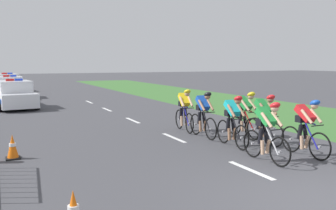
# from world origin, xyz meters

# --- Properties ---
(ground_plane) EXTENTS (160.00, 160.00, 0.00)m
(ground_plane) POSITION_xyz_m (0.00, 0.00, 0.00)
(ground_plane) COLOR #424247
(grass_verge) EXTENTS (7.00, 60.00, 0.01)m
(grass_verge) POSITION_xyz_m (7.71, 14.00, 0.00)
(grass_verge) COLOR #3D7033
(grass_verge) RESTS_ON ground
(lane_markings_centre) EXTENTS (0.14, 21.60, 0.01)m
(lane_markings_centre) POSITION_xyz_m (0.00, 8.15, 0.00)
(lane_markings_centre) COLOR white
(lane_markings_centre) RESTS_ON ground
(cyclist_lead) EXTENTS (0.42, 1.72, 1.56)m
(cyclist_lead) POSITION_xyz_m (0.79, 2.56, 0.79)
(cyclist_lead) COLOR black
(cyclist_lead) RESTS_ON ground
(cyclist_second) EXTENTS (0.42, 1.72, 1.56)m
(cyclist_second) POSITION_xyz_m (2.09, 2.56, 0.79)
(cyclist_second) COLOR black
(cyclist_second) RESTS_ON ground
(cyclist_third) EXTENTS (0.43, 1.72, 1.56)m
(cyclist_third) POSITION_xyz_m (1.00, 4.29, 0.79)
(cyclist_third) COLOR black
(cyclist_third) RESTS_ON ground
(cyclist_fourth) EXTENTS (0.42, 1.72, 1.56)m
(cyclist_fourth) POSITION_xyz_m (2.07, 4.20, 0.79)
(cyclist_fourth) COLOR black
(cyclist_fourth) RESTS_ON ground
(cyclist_fifth) EXTENTS (0.42, 1.72, 1.56)m
(cyclist_fifth) POSITION_xyz_m (0.91, 5.82, 0.79)
(cyclist_fifth) COLOR black
(cyclist_fifth) RESTS_ON ground
(cyclist_sixth) EXTENTS (0.45, 1.72, 1.56)m
(cyclist_sixth) POSITION_xyz_m (2.16, 5.24, 0.79)
(cyclist_sixth) COLOR black
(cyclist_sixth) RESTS_ON ground
(cyclist_seventh) EXTENTS (0.45, 1.72, 1.56)m
(cyclist_seventh) POSITION_xyz_m (0.86, 7.05, 0.79)
(cyclist_seventh) COLOR black
(cyclist_seventh) RESTS_ON ground
(police_car_nearest) EXTENTS (2.31, 4.55, 1.59)m
(police_car_nearest) POSITION_xyz_m (-4.32, 16.97, 0.68)
(police_car_nearest) COLOR silver
(police_car_nearest) RESTS_ON ground
(police_car_second) EXTENTS (2.01, 4.41, 1.59)m
(police_car_second) POSITION_xyz_m (-4.32, 23.17, 0.68)
(police_car_second) COLOR silver
(police_car_second) RESTS_ON ground
(police_car_third) EXTENTS (2.33, 4.55, 1.59)m
(police_car_third) POSITION_xyz_m (-4.32, 29.62, 0.68)
(police_car_third) COLOR silver
(police_car_third) RESTS_ON ground
(traffic_cone_mid) EXTENTS (0.36, 0.36, 0.64)m
(traffic_cone_mid) POSITION_xyz_m (-4.90, 5.56, 0.31)
(traffic_cone_mid) COLOR black
(traffic_cone_mid) RESTS_ON ground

